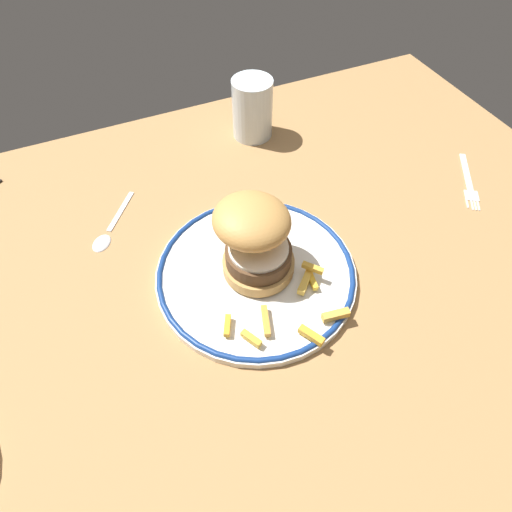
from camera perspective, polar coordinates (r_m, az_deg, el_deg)
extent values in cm
cube|color=#9D7346|center=(62.51, -1.72, -4.82)|extent=(124.35, 90.20, 4.00)
cylinder|color=white|center=(61.19, 0.00, -2.32)|extent=(28.42, 28.42, 1.20)
torus|color=navy|center=(60.71, 0.00, -1.99)|extent=(28.02, 28.02, 0.80)
cylinder|color=tan|center=(59.81, 0.32, -1.07)|extent=(10.03, 10.03, 1.80)
cylinder|color=#4E3420|center=(58.16, 0.33, 0.17)|extent=(9.08, 9.08, 2.37)
cylinder|color=white|center=(57.04, 0.33, 1.06)|extent=(8.11, 8.11, 0.50)
ellipsoid|color=yellow|center=(56.70, -0.60, 1.70)|extent=(2.60, 2.60, 1.40)
ellipsoid|color=#C28C49|center=(54.74, -0.57, 4.77)|extent=(10.64, 10.30, 5.65)
cube|color=gold|center=(54.19, -0.63, -10.90)|extent=(2.08, 2.92, 0.83)
cube|color=gold|center=(55.36, 1.06, -8.69)|extent=(2.08, 4.34, 0.80)
cube|color=gold|center=(54.76, 7.36, -10.42)|extent=(2.50, 3.48, 0.94)
cube|color=gold|center=(59.13, 6.68, -3.15)|extent=(4.10, 3.94, 0.98)
cube|color=gold|center=(66.14, 0.49, 4.97)|extent=(1.59, 3.27, 0.73)
cube|color=gold|center=(66.87, 0.02, 5.77)|extent=(2.53, 3.79, 0.94)
cube|color=gold|center=(59.37, 7.46, -3.17)|extent=(1.18, 3.21, 0.71)
cube|color=gold|center=(55.21, -3.83, -9.20)|extent=(1.97, 2.95, 0.75)
cube|color=gold|center=(58.75, 7.55, -1.57)|extent=(2.49, 2.78, 0.73)
cube|color=gold|center=(56.65, 10.55, -7.72)|extent=(3.78, 1.53, 1.00)
cylinder|color=silver|center=(82.65, -0.48, 19.00)|extent=(7.40, 7.40, 10.93)
cylinder|color=silver|center=(83.96, -0.47, 17.64)|extent=(6.81, 6.81, 6.18)
cube|color=silver|center=(85.27, 26.19, 10.02)|extent=(6.25, 8.95, 0.36)
cube|color=silver|center=(80.92, 26.76, 7.23)|extent=(3.15, 3.21, 0.32)
cube|color=silver|center=(79.64, 27.49, 6.05)|extent=(1.52, 2.16, 0.28)
cube|color=silver|center=(79.46, 27.15, 6.10)|extent=(1.52, 2.16, 0.28)
cube|color=silver|center=(79.29, 26.82, 6.16)|extent=(1.52, 2.16, 0.28)
cube|color=silver|center=(79.12, 26.48, 6.22)|extent=(1.52, 2.16, 0.28)
cube|color=silver|center=(73.21, -17.57, 5.79)|extent=(6.05, 7.67, 0.32)
ellipsoid|color=silver|center=(69.23, -19.91, 1.79)|extent=(4.24, 4.44, 0.90)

